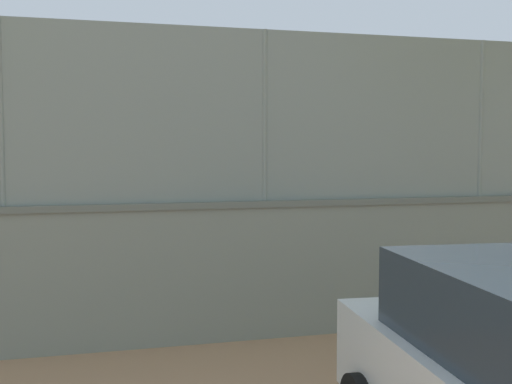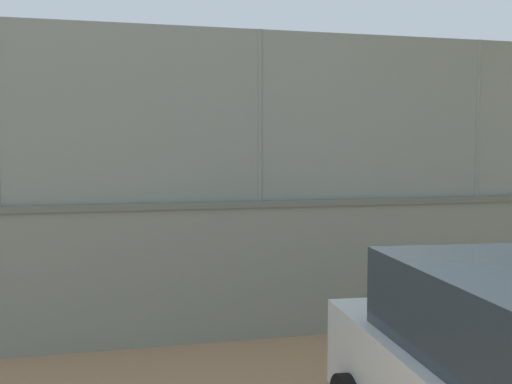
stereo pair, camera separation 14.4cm
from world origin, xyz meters
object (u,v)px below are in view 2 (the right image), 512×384
object	(u,v)px
player_foreground_swinging	(114,205)
spare_ball_by_wall	(220,304)
player_near_wall_returning	(330,191)
sports_ball	(49,253)

from	to	relation	value
player_foreground_swinging	spare_ball_by_wall	bearing A→B (deg)	101.18
player_foreground_swinging	player_near_wall_returning	distance (m)	8.15
player_near_wall_returning	sports_ball	size ratio (longest dim) A/B	8.59
player_foreground_swinging	sports_ball	distance (m)	2.44
sports_ball	spare_ball_by_wall	bearing A→B (deg)	118.37
player_near_wall_returning	spare_ball_by_wall	bearing A→B (deg)	60.93
player_near_wall_returning	spare_ball_by_wall	distance (m)	12.22
player_foreground_swinging	spare_ball_by_wall	xyz separation A→B (m)	(-1.40, 7.07, -0.95)
player_foreground_swinging	sports_ball	bearing A→B (deg)	48.87
spare_ball_by_wall	sports_ball	bearing A→B (deg)	-61.63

